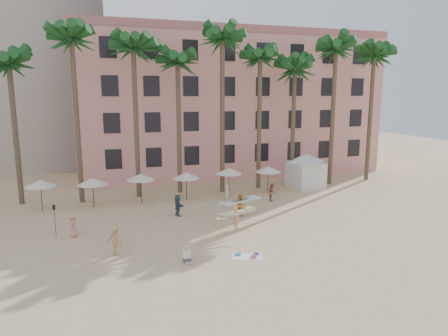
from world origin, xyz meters
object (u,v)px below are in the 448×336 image
at_px(pink_hotel, 226,106).
at_px(carrier_white, 240,204).
at_px(carrier_yellow, 236,216).
at_px(cabana, 306,168).

height_order(pink_hotel, carrier_white, pink_hotel).
relative_size(pink_hotel, carrier_yellow, 11.40).
bearing_deg(carrier_yellow, pink_hotel, 74.20).
xyz_separation_m(pink_hotel, carrier_yellow, (-6.36, -22.48, -7.01)).
distance_m(pink_hotel, carrier_yellow, 24.39).
relative_size(cabana, carrier_white, 1.54).
relative_size(carrier_yellow, carrier_white, 0.94).
distance_m(pink_hotel, cabana, 14.47).
bearing_deg(carrier_white, pink_hotel, 75.69).
distance_m(pink_hotel, carrier_white, 21.19).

